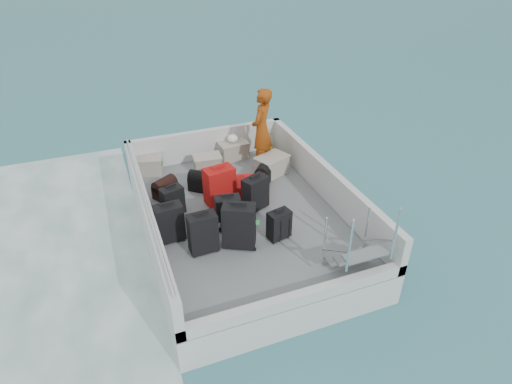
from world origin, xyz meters
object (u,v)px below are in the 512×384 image
at_px(suitcase_1, 170,223).
at_px(passenger, 262,130).
at_px(suitcase_3, 239,226).
at_px(crate_1, 208,164).
at_px(crate_2, 233,151).
at_px(crate_0, 148,165).
at_px(suitcase_6, 279,225).
at_px(crate_3, 272,166).
at_px(suitcase_2, 173,202).
at_px(suitcase_8, 245,188).
at_px(suitcase_5, 220,186).
at_px(suitcase_4, 228,213).
at_px(suitcase_7, 255,194).
at_px(suitcase_0, 203,234).

distance_m(suitcase_1, passenger, 3.13).
xyz_separation_m(suitcase_3, crate_1, (0.20, 2.71, -0.23)).
xyz_separation_m(crate_2, passenger, (0.46, -0.63, 0.71)).
bearing_deg(suitcase_1, passenger, 34.45).
distance_m(suitcase_3, crate_0, 3.27).
height_order(suitcase_6, crate_3, suitcase_6).
bearing_deg(suitcase_6, suitcase_2, 125.98).
bearing_deg(suitcase_8, crate_2, 5.93).
relative_size(suitcase_5, crate_3, 1.19).
bearing_deg(suitcase_4, suitcase_2, 146.84).
bearing_deg(suitcase_7, suitcase_1, 169.45).
xyz_separation_m(suitcase_8, crate_1, (-0.43, 1.24, 0.00)).
bearing_deg(suitcase_8, suitcase_3, 172.48).
bearing_deg(suitcase_3, crate_0, 135.39).
height_order(suitcase_4, suitcase_8, suitcase_4).
height_order(suitcase_3, crate_3, suitcase_3).
xyz_separation_m(suitcase_4, suitcase_7, (0.67, 0.41, 0.01)).
bearing_deg(suitcase_1, crate_2, 48.51).
relative_size(suitcase_6, suitcase_8, 0.65).
bearing_deg(suitcase_1, crate_3, 27.39).
height_order(suitcase_2, suitcase_6, suitcase_2).
distance_m(suitcase_5, crate_3, 1.57).
bearing_deg(suitcase_8, crate_0, 61.57).
distance_m(suitcase_6, crate_3, 2.26).
relative_size(suitcase_4, crate_3, 0.99).
relative_size(crate_0, crate_1, 1.05).
relative_size(suitcase_7, crate_2, 1.08).
distance_m(suitcase_5, suitcase_7, 0.71).
bearing_deg(suitcase_6, suitcase_8, 79.63).
bearing_deg(suitcase_3, suitcase_0, -160.63).
relative_size(suitcase_1, crate_0, 1.19).
bearing_deg(suitcase_0, suitcase_7, 32.85).
xyz_separation_m(crate_2, crate_3, (0.55, -1.01, 0.01)).
relative_size(suitcase_0, suitcase_8, 0.86).
relative_size(suitcase_3, suitcase_8, 0.96).
relative_size(suitcase_7, crate_3, 1.04).
bearing_deg(crate_0, suitcase_4, -68.41).
bearing_deg(suitcase_4, crate_0, 121.02).
distance_m(suitcase_6, suitcase_8, 1.52).
distance_m(suitcase_0, passenger, 3.15).
distance_m(suitcase_0, crate_3, 2.88).
xyz_separation_m(suitcase_2, crate_3, (2.31, 0.77, -0.10)).
height_order(suitcase_7, crate_0, suitcase_7).
relative_size(suitcase_2, suitcase_3, 0.72).
bearing_deg(crate_1, suitcase_1, -120.28).
bearing_deg(suitcase_2, suitcase_6, -57.74).
bearing_deg(crate_1, crate_0, 162.66).
bearing_deg(crate_2, crate_1, -151.83).
bearing_deg(crate_0, crate_3, -22.12).
height_order(suitcase_3, suitcase_5, suitcase_3).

